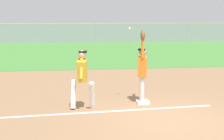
% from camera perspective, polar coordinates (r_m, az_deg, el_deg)
% --- Properties ---
extents(ground_plane, '(77.87, 77.87, 0.00)m').
position_cam_1_polar(ground_plane, '(8.08, 10.94, -9.34)').
color(ground_plane, '#936D4C').
extents(outfield_grass, '(42.03, 18.03, 0.01)m').
position_cam_1_polar(outfield_grass, '(24.65, -1.59, 3.61)').
color(outfield_grass, '#478438').
rests_on(outfield_grass, ground_plane).
extents(chalk_foul_line, '(11.98, 0.87, 0.01)m').
position_cam_1_polar(chalk_foul_line, '(8.64, -19.77, -8.45)').
color(chalk_foul_line, white).
rests_on(chalk_foul_line, ground_plane).
extents(first_base, '(0.39, 0.39, 0.08)m').
position_cam_1_polar(first_base, '(9.52, 5.82, -6.02)').
color(first_base, white).
rests_on(first_base, ground_plane).
extents(fielder, '(0.36, 0.89, 2.28)m').
position_cam_1_polar(fielder, '(9.31, 5.75, 0.43)').
color(fielder, silver).
rests_on(fielder, ground_plane).
extents(runner, '(0.74, 0.85, 1.72)m').
position_cam_1_polar(runner, '(8.71, -5.64, -1.03)').
color(runner, white).
rests_on(runner, ground_plane).
extents(baseball, '(0.07, 0.07, 0.07)m').
position_cam_1_polar(baseball, '(9.41, 3.33, 7.82)').
color(baseball, white).
extents(outfield_fence, '(42.11, 0.08, 2.12)m').
position_cam_1_polar(outfield_fence, '(33.53, -3.17, 7.01)').
color(outfield_fence, '#93999E').
rests_on(outfield_fence, ground_plane).
extents(parked_car_tan, '(4.42, 2.16, 1.25)m').
position_cam_1_polar(parked_car_tan, '(36.97, -16.37, 6.29)').
color(parked_car_tan, tan).
rests_on(parked_car_tan, ground_plane).
extents(parked_car_red, '(4.56, 2.44, 1.25)m').
position_cam_1_polar(parked_car_red, '(36.66, -8.11, 6.56)').
color(parked_car_red, '#B21E1E').
rests_on(parked_car_red, ground_plane).
extents(parked_car_black, '(4.50, 2.32, 1.25)m').
position_cam_1_polar(parked_car_black, '(36.20, -1.23, 6.61)').
color(parked_car_black, black).
rests_on(parked_car_black, ground_plane).
extents(parked_car_white, '(4.45, 2.22, 1.25)m').
position_cam_1_polar(parked_car_white, '(37.04, 7.68, 6.60)').
color(parked_car_white, white).
rests_on(parked_car_white, ground_plane).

